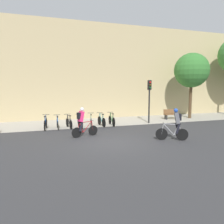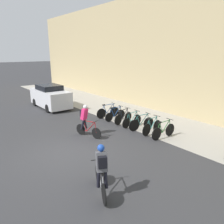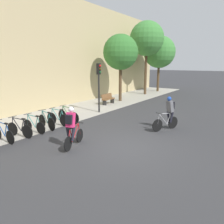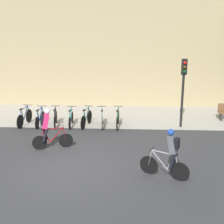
{
  "view_description": "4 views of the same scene",
  "coord_description": "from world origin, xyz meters",
  "px_view_note": "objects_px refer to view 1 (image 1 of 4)",
  "views": [
    {
      "loc": [
        -3.46,
        -10.62,
        2.96
      ],
      "look_at": [
        0.87,
        2.63,
        1.31
      ],
      "focal_mm": 35.0,
      "sensor_mm": 36.0,
      "label": 1
    },
    {
      "loc": [
        8.32,
        -4.01,
        4.4
      ],
      "look_at": [
        0.26,
        2.44,
        1.56
      ],
      "focal_mm": 35.0,
      "sensor_mm": 36.0,
      "label": 2
    },
    {
      "loc": [
        -7.36,
        -4.32,
        3.45
      ],
      "look_at": [
        0.76,
        1.17,
        1.24
      ],
      "focal_mm": 35.0,
      "sensor_mm": 36.0,
      "label": 3
    },
    {
      "loc": [
        2.02,
        -10.21,
        5.07
      ],
      "look_at": [
        1.44,
        1.78,
        1.65
      ],
      "focal_mm": 50.0,
      "sensor_mm": 36.0,
      "label": 4
    }
  ],
  "objects_px": {
    "parked_bike_3": "(80,122)",
    "parked_bike_5": "(102,121)",
    "parked_bike_0": "(46,123)",
    "parked_bike_2": "(69,123)",
    "traffic_light_pole": "(149,93)",
    "cyclist_pink": "(82,121)",
    "cyclist_grey": "(176,123)",
    "parked_bike_6": "(112,120)",
    "parked_bike_1": "(57,123)",
    "parked_bike_4": "(91,121)",
    "bench": "(171,114)"
  },
  "relations": [
    {
      "from": "cyclist_pink",
      "to": "parked_bike_3",
      "type": "relative_size",
      "value": 1.09
    },
    {
      "from": "parked_bike_4",
      "to": "parked_bike_6",
      "type": "bearing_deg",
      "value": -0.03
    },
    {
      "from": "parked_bike_6",
      "to": "bench",
      "type": "relative_size",
      "value": 1.21
    },
    {
      "from": "parked_bike_2",
      "to": "traffic_light_pole",
      "type": "height_order",
      "value": "traffic_light_pole"
    },
    {
      "from": "parked_bike_5",
      "to": "parked_bike_1",
      "type": "bearing_deg",
      "value": -179.96
    },
    {
      "from": "parked_bike_5",
      "to": "bench",
      "type": "distance_m",
      "value": 7.07
    },
    {
      "from": "parked_bike_6",
      "to": "bench",
      "type": "xyz_separation_m",
      "value": [
        6.13,
        1.43,
        0.06
      ]
    },
    {
      "from": "parked_bike_3",
      "to": "parked_bike_5",
      "type": "bearing_deg",
      "value": 0.05
    },
    {
      "from": "parked_bike_3",
      "to": "parked_bike_6",
      "type": "xyz_separation_m",
      "value": [
        2.39,
        0.0,
        0.02
      ]
    },
    {
      "from": "cyclist_grey",
      "to": "traffic_light_pole",
      "type": "xyz_separation_m",
      "value": [
        1.3,
        5.55,
        1.44
      ]
    },
    {
      "from": "cyclist_grey",
      "to": "parked_bike_6",
      "type": "xyz_separation_m",
      "value": [
        -1.9,
        5.41,
        -0.54
      ]
    },
    {
      "from": "parked_bike_6",
      "to": "traffic_light_pole",
      "type": "relative_size",
      "value": 0.51
    },
    {
      "from": "cyclist_pink",
      "to": "parked_bike_0",
      "type": "relative_size",
      "value": 1.0
    },
    {
      "from": "parked_bike_3",
      "to": "parked_bike_5",
      "type": "distance_m",
      "value": 1.6
    },
    {
      "from": "parked_bike_3",
      "to": "parked_bike_4",
      "type": "relative_size",
      "value": 0.96
    },
    {
      "from": "parked_bike_5",
      "to": "parked_bike_6",
      "type": "bearing_deg",
      "value": -0.08
    },
    {
      "from": "bench",
      "to": "cyclist_grey",
      "type": "bearing_deg",
      "value": -121.69
    },
    {
      "from": "cyclist_pink",
      "to": "parked_bike_3",
      "type": "bearing_deg",
      "value": 82.16
    },
    {
      "from": "parked_bike_4",
      "to": "traffic_light_pole",
      "type": "height_order",
      "value": "traffic_light_pole"
    },
    {
      "from": "cyclist_pink",
      "to": "parked_bike_2",
      "type": "xyz_separation_m",
      "value": [
        -0.38,
        3.04,
        -0.55
      ]
    },
    {
      "from": "cyclist_pink",
      "to": "parked_bike_4",
      "type": "relative_size",
      "value": 1.04
    },
    {
      "from": "parked_bike_1",
      "to": "parked_bike_0",
      "type": "bearing_deg",
      "value": 179.89
    },
    {
      "from": "cyclist_grey",
      "to": "parked_bike_3",
      "type": "height_order",
      "value": "cyclist_grey"
    },
    {
      "from": "parked_bike_4",
      "to": "parked_bike_0",
      "type": "bearing_deg",
      "value": -180.0
    },
    {
      "from": "cyclist_pink",
      "to": "parked_bike_5",
      "type": "height_order",
      "value": "cyclist_pink"
    },
    {
      "from": "parked_bike_5",
      "to": "cyclist_grey",
      "type": "bearing_deg",
      "value": -63.47
    },
    {
      "from": "cyclist_grey",
      "to": "parked_bike_2",
      "type": "xyz_separation_m",
      "value": [
        -5.1,
        5.41,
        -0.55
      ]
    },
    {
      "from": "parked_bike_1",
      "to": "parked_bike_2",
      "type": "xyz_separation_m",
      "value": [
        0.8,
        0.0,
        0.01
      ]
    },
    {
      "from": "parked_bike_2",
      "to": "parked_bike_5",
      "type": "distance_m",
      "value": 2.39
    },
    {
      "from": "parked_bike_5",
      "to": "parked_bike_6",
      "type": "height_order",
      "value": "same"
    },
    {
      "from": "parked_bike_0",
      "to": "traffic_light_pole",
      "type": "height_order",
      "value": "traffic_light_pole"
    },
    {
      "from": "parked_bike_0",
      "to": "parked_bike_3",
      "type": "relative_size",
      "value": 1.09
    },
    {
      "from": "parked_bike_5",
      "to": "traffic_light_pole",
      "type": "height_order",
      "value": "traffic_light_pole"
    },
    {
      "from": "parked_bike_3",
      "to": "parked_bike_2",
      "type": "bearing_deg",
      "value": 179.94
    },
    {
      "from": "parked_bike_2",
      "to": "bench",
      "type": "bearing_deg",
      "value": 8.71
    },
    {
      "from": "parked_bike_3",
      "to": "parked_bike_6",
      "type": "distance_m",
      "value": 2.39
    },
    {
      "from": "parked_bike_3",
      "to": "traffic_light_pole",
      "type": "relative_size",
      "value": 0.47
    },
    {
      "from": "parked_bike_5",
      "to": "parked_bike_6",
      "type": "xyz_separation_m",
      "value": [
        0.8,
        -0.0,
        0.0
      ]
    },
    {
      "from": "parked_bike_5",
      "to": "traffic_light_pole",
      "type": "bearing_deg",
      "value": 1.93
    },
    {
      "from": "parked_bike_3",
      "to": "bench",
      "type": "height_order",
      "value": "parked_bike_3"
    },
    {
      "from": "cyclist_grey",
      "to": "bench",
      "type": "distance_m",
      "value": 8.05
    },
    {
      "from": "parked_bike_0",
      "to": "parked_bike_5",
      "type": "relative_size",
      "value": 1.06
    },
    {
      "from": "cyclist_pink",
      "to": "parked_bike_1",
      "type": "height_order",
      "value": "cyclist_pink"
    },
    {
      "from": "parked_bike_6",
      "to": "traffic_light_pole",
      "type": "distance_m",
      "value": 3.77
    },
    {
      "from": "traffic_light_pole",
      "to": "cyclist_grey",
      "type": "bearing_deg",
      "value": -103.15
    },
    {
      "from": "parked_bike_6",
      "to": "bench",
      "type": "height_order",
      "value": "parked_bike_6"
    },
    {
      "from": "cyclist_pink",
      "to": "parked_bike_4",
      "type": "height_order",
      "value": "cyclist_pink"
    },
    {
      "from": "parked_bike_3",
      "to": "traffic_light_pole",
      "type": "bearing_deg",
      "value": 1.4
    },
    {
      "from": "parked_bike_3",
      "to": "parked_bike_6",
      "type": "relative_size",
      "value": 0.92
    },
    {
      "from": "parked_bike_1",
      "to": "bench",
      "type": "xyz_separation_m",
      "value": [
        10.12,
        1.43,
        0.08
      ]
    }
  ]
}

